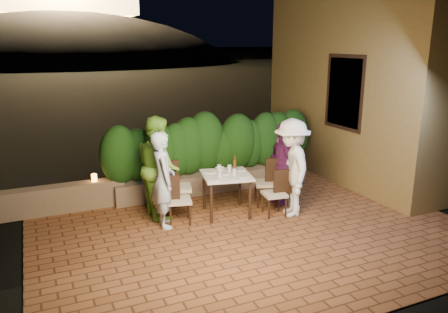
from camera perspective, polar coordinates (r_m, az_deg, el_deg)
ground at (r=7.25m, az=4.46°, el=-10.11°), size 400.00×400.00×0.00m
terrace_floor at (r=7.67m, az=2.65°, el=-9.06°), size 7.00×6.00×0.15m
building_wall at (r=10.31m, az=17.41°, el=11.24°), size 1.60×5.00×5.00m
window_pane at (r=9.47m, az=15.58°, el=8.06°), size 0.08×1.00×1.40m
window_frame at (r=9.46m, az=15.53°, el=8.06°), size 0.06×1.15×1.55m
planter at (r=9.18m, az=-1.26°, el=-3.12°), size 4.20×0.55×0.40m
hedge at (r=8.98m, az=-1.28°, el=1.44°), size 4.00×0.70×1.10m
parapet at (r=8.53m, az=-20.25°, el=-5.15°), size 2.20×0.30×0.50m
hill at (r=66.33m, az=-19.66°, el=7.93°), size 52.00×40.00×22.00m
dining_table at (r=7.85m, az=0.30°, el=-4.94°), size 0.97×0.97×0.75m
plate_nw at (r=7.43m, az=-1.28°, el=-2.99°), size 0.24×0.24×0.01m
plate_sw at (r=7.85m, az=-1.90°, el=-2.00°), size 0.25×0.25×0.01m
plate_ne at (r=7.59m, az=2.46°, el=-2.62°), size 0.20×0.20×0.01m
plate_se at (r=7.99m, az=2.07°, el=-1.70°), size 0.24×0.24×0.01m
plate_centre at (r=7.76m, az=0.14°, el=-2.21°), size 0.21×0.21×0.01m
plate_front at (r=7.45m, az=1.43°, el=-2.95°), size 0.20×0.20×0.01m
glass_nw at (r=7.55m, az=-0.56°, el=-2.34°), size 0.06×0.06×0.10m
glass_sw at (r=7.89m, az=-0.64°, el=-1.49°), size 0.07×0.07×0.12m
glass_ne at (r=7.68m, az=1.35°, el=-2.01°), size 0.06×0.06×0.11m
glass_se at (r=7.88m, az=0.72°, el=-1.53°), size 0.07×0.07×0.12m
beer_bottle at (r=7.81m, az=1.40°, el=-0.99°), size 0.06×0.06×0.30m
bowl at (r=7.97m, az=-0.52°, el=-1.61°), size 0.20×0.20×0.04m
chair_left_front at (r=7.49m, az=-5.88°, el=-5.56°), size 0.48×0.48×0.86m
chair_left_back at (r=7.91m, az=-6.01°, el=-3.92°), size 0.57×0.57×1.00m
chair_right_front at (r=7.83m, az=6.60°, el=-4.75°), size 0.44×0.44×0.84m
chair_right_back at (r=8.29m, az=5.51°, el=-3.31°), size 0.54×0.54×0.92m
diner_blue at (r=7.29m, az=-7.96°, el=-3.01°), size 0.45×0.63×1.63m
diner_green at (r=7.76m, az=-8.57°, el=-1.28°), size 0.71×0.90×1.80m
diner_white at (r=7.77m, az=8.81°, el=-1.47°), size 0.94×1.26×1.74m
diner_purple at (r=8.31m, az=7.57°, el=-0.94°), size 0.50×0.97×1.58m
parapet_lamp at (r=8.47m, az=-16.59°, el=-2.68°), size 0.10×0.10×0.14m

